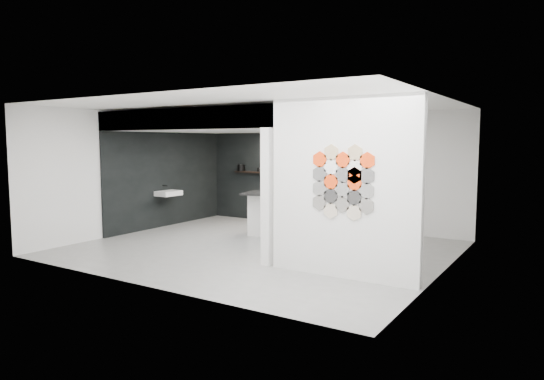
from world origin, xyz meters
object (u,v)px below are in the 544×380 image
(partition_panel, at_px, (343,188))
(kitchen_island, at_px, (286,214))
(bottle_dark, at_px, (271,169))
(kettle, at_px, (318,170))
(glass_vase, at_px, (330,172))
(wall_basin, at_px, (169,193))
(utensil_cup, at_px, (259,169))
(glass_bowl, at_px, (330,172))
(stockpot, at_px, (241,168))

(partition_panel, relative_size, kitchen_island, 1.41)
(bottle_dark, bearing_deg, kettle, 0.00)
(bottle_dark, bearing_deg, glass_vase, 0.00)
(partition_panel, xyz_separation_m, kettle, (-2.40, 3.87, 0.01))
(partition_panel, xyz_separation_m, glass_vase, (-2.08, 3.87, -0.02))
(wall_basin, relative_size, kettle, 2.96)
(bottle_dark, distance_m, utensil_cup, 0.39)
(wall_basin, height_order, bottle_dark, bottle_dark)
(wall_basin, bearing_deg, glass_bowl, 31.35)
(kitchen_island, xyz_separation_m, glass_bowl, (0.36, 1.48, 0.87))
(kettle, xyz_separation_m, bottle_dark, (-1.38, 0.00, -0.01))
(wall_basin, distance_m, utensil_cup, 2.49)
(kettle, xyz_separation_m, glass_bowl, (0.32, 0.00, -0.03))
(partition_panel, height_order, stockpot, partition_panel)
(stockpot, height_order, glass_bowl, stockpot)
(kettle, height_order, bottle_dark, kettle)
(utensil_cup, bearing_deg, stockpot, 180.00)
(glass_bowl, height_order, utensil_cup, utensil_cup)
(kettle, distance_m, glass_bowl, 0.32)
(glass_vase, bearing_deg, bottle_dark, 180.00)
(glass_vase, bearing_deg, kettle, 180.00)
(partition_panel, height_order, wall_basin, partition_panel)
(wall_basin, xyz_separation_m, utensil_cup, (1.30, 2.07, 0.53))
(wall_basin, bearing_deg, utensil_cup, 57.91)
(kettle, bearing_deg, glass_vase, 13.75)
(partition_panel, xyz_separation_m, bottle_dark, (-3.78, 3.87, -0.01))
(glass_vase, xyz_separation_m, bottle_dark, (-1.70, 0.00, 0.01))
(kettle, xyz_separation_m, glass_vase, (0.32, 0.00, -0.02))
(partition_panel, distance_m, kitchen_island, 3.52)
(glass_vase, bearing_deg, utensil_cup, 180.00)
(partition_panel, bearing_deg, glass_vase, 118.23)
(wall_basin, xyz_separation_m, stockpot, (0.72, 2.07, 0.56))
(stockpot, xyz_separation_m, glass_vase, (2.67, 0.00, -0.02))
(partition_panel, height_order, kitchen_island, partition_panel)
(kitchen_island, xyz_separation_m, bottle_dark, (-1.34, 1.48, 0.89))
(kitchen_island, height_order, glass_vase, kitchen_island)
(wall_basin, bearing_deg, kettle, 33.94)
(wall_basin, height_order, stockpot, stockpot)
(wall_basin, distance_m, bottle_dark, 2.72)
(utensil_cup, bearing_deg, kitchen_island, -40.50)
(partition_panel, distance_m, wall_basin, 5.78)
(stockpot, relative_size, kettle, 1.06)
(bottle_dark, bearing_deg, glass_bowl, 0.00)
(partition_panel, distance_m, stockpot, 6.12)
(partition_panel, xyz_separation_m, utensil_cup, (-4.17, 3.87, -0.02))
(partition_panel, distance_m, utensil_cup, 5.69)
(partition_panel, distance_m, glass_vase, 4.39)
(kettle, relative_size, glass_vase, 1.56)
(wall_basin, distance_m, kettle, 3.74)
(kettle, height_order, utensil_cup, kettle)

